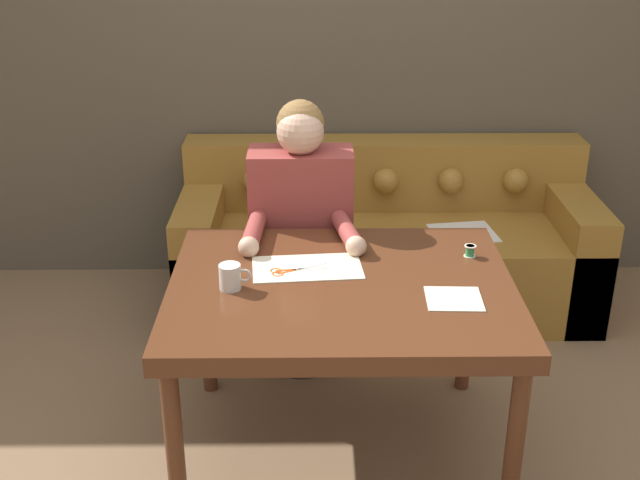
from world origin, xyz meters
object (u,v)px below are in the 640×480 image
Objects in this scene: dining_table at (341,301)px; mug at (231,277)px; person at (301,241)px; couch at (385,247)px; scissors at (289,271)px; thread_spool at (470,251)px.

mug reaches higher than dining_table.
person is 10.82× the size of mug.
dining_table is at bearing -102.45° from couch.
person is at bearing 85.95° from scissors.
scissors is 4.81× the size of thread_spool.
mug is at bearing -109.72° from person.
scissors is (-0.19, 0.09, 0.07)m from dining_table.
couch is 9.54× the size of scissors.
person is 0.77m from thread_spool.
couch is 1.52m from mug.
person is 27.16× the size of thread_spool.
couch is 1.31m from scissors.
scissors is 1.92× the size of mug.
couch is 45.91× the size of thread_spool.
dining_table is 1.32m from couch.
dining_table is at bearing -76.42° from person.
mug is (-0.66, -1.28, 0.47)m from couch.
couch is at bearing 77.55° from dining_table.
mug reaches higher than couch.
person reaches higher than thread_spool.
scissors is at bearing -111.79° from couch.
couch reaches higher than thread_spool.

